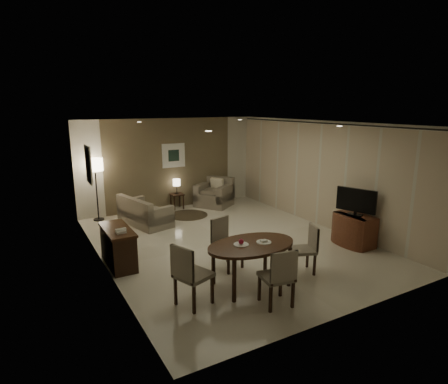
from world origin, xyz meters
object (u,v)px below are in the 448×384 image
chair_far (228,244)px  floor_lamp (97,190)px  chair_near (276,276)px  dining_table (251,265)px  console_desk (118,247)px  chair_left (194,274)px  sofa (145,210)px  side_table (177,201)px  armchair (214,192)px  chair_right (302,249)px  tv_cabinet (354,230)px

chair_far → floor_lamp: bearing=92.7°
chair_near → floor_lamp: (-1.53, 5.95, 0.37)m
dining_table → chair_near: size_ratio=1.68×
console_desk → chair_left: (0.66, -2.08, 0.13)m
sofa → side_table: size_ratio=3.38×
console_desk → chair_near: bearing=-56.7°
dining_table → armchair: (1.90, 4.97, 0.06)m
console_desk → armchair: bearing=38.9°
side_table → chair_left: bearing=-109.8°
chair_left → armchair: (3.05, 5.07, -0.07)m
chair_far → sofa: size_ratio=0.62×
chair_right → side_table: size_ratio=1.94×
chair_right → sofa: bearing=-138.1°
tv_cabinet → floor_lamp: 6.64m
chair_left → chair_near: bearing=-139.5°
console_desk → sofa: size_ratio=0.76×
chair_far → side_table: 4.50m
chair_far → sofa: chair_far is taller
console_desk → armchair: 4.76m
console_desk → chair_far: size_ratio=1.23×
chair_left → sofa: 4.40m
chair_near → armchair: (1.92, 5.70, -0.04)m
tv_cabinet → chair_near: size_ratio=0.94×
sofa → chair_right: bearing=-173.0°
side_table → dining_table: bearing=-98.4°
chair_near → floor_lamp: 6.16m
dining_table → side_table: dining_table is taller
sofa → side_table: (1.31, 0.98, -0.14)m
chair_left → side_table: 5.67m
chair_near → armchair: chair_near is taller
chair_left → sofa: chair_left is taller
chair_right → armchair: chair_right is taller
console_desk → chair_left: chair_left is taller
tv_cabinet → armchair: 4.64m
tv_cabinet → console_desk: bearing=162.9°
console_desk → sofa: (1.27, 2.27, -0.01)m
chair_far → dining_table: bearing=-106.5°
side_table → tv_cabinet: bearing=-64.0°
side_table → armchair: bearing=-13.1°
chair_far → floor_lamp: size_ratio=0.57×
tv_cabinet → armchair: bearing=104.8°
chair_far → chair_right: 1.40m
chair_left → console_desk: bearing=-2.4°
floor_lamp → chair_right: bearing=-63.1°
console_desk → sofa: 2.60m
dining_table → chair_far: (-0.00, 0.80, 0.11)m
chair_far → armchair: chair_far is taller
console_desk → chair_right: (2.92, -2.01, 0.08)m
dining_table → chair_far: bearing=90.1°
tv_cabinet → chair_near: chair_near is taller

